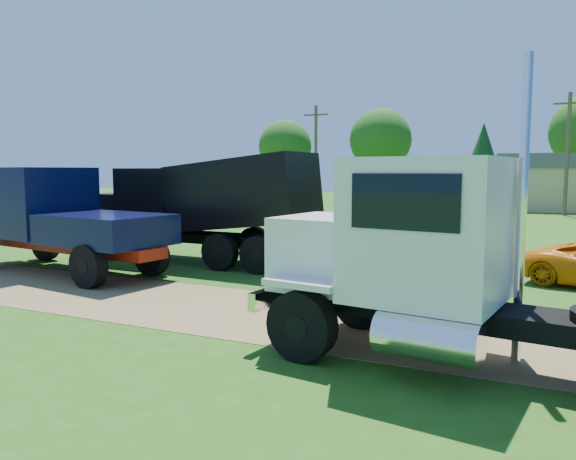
% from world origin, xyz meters
% --- Properties ---
extents(ground, '(140.00, 140.00, 0.00)m').
position_xyz_m(ground, '(0.00, 0.00, 0.00)').
color(ground, '#2B4F11').
rests_on(ground, ground).
extents(dirt_track, '(120.00, 4.20, 0.01)m').
position_xyz_m(dirt_track, '(0.00, 0.00, 0.01)').
color(dirt_track, olive).
rests_on(dirt_track, ground).
extents(white_semi_tractor, '(8.90, 3.91, 5.27)m').
position_xyz_m(white_semi_tractor, '(3.50, -1.60, 1.80)').
color(white_semi_tractor, black).
rests_on(white_semi_tractor, ground).
extents(black_dump_truck, '(9.10, 2.86, 3.94)m').
position_xyz_m(black_dump_truck, '(-6.15, 5.69, 2.17)').
color(black_dump_truck, black).
rests_on(black_dump_truck, ground).
extents(navy_truck, '(8.09, 3.67, 3.43)m').
position_xyz_m(navy_truck, '(-9.45, 2.03, 1.75)').
color(navy_truck, maroon).
rests_on(navy_truck, ground).
extents(spectator_b, '(0.90, 0.74, 1.67)m').
position_xyz_m(spectator_b, '(-3.79, 7.76, 0.84)').
color(spectator_b, '#999999').
rests_on(spectator_b, ground).
extents(tan_shed, '(6.20, 5.40, 4.70)m').
position_xyz_m(tan_shed, '(4.00, 40.00, 2.42)').
color(tan_shed, tan).
rests_on(tan_shed, ground).
extents(utility_poles, '(42.20, 0.28, 9.00)m').
position_xyz_m(utility_poles, '(6.00, 35.00, 4.71)').
color(utility_poles, '#473428').
rests_on(utility_poles, ground).
extents(tree_row, '(57.12, 11.18, 11.04)m').
position_xyz_m(tree_row, '(3.03, 48.47, 6.68)').
color(tree_row, '#3C2318').
rests_on(tree_row, ground).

